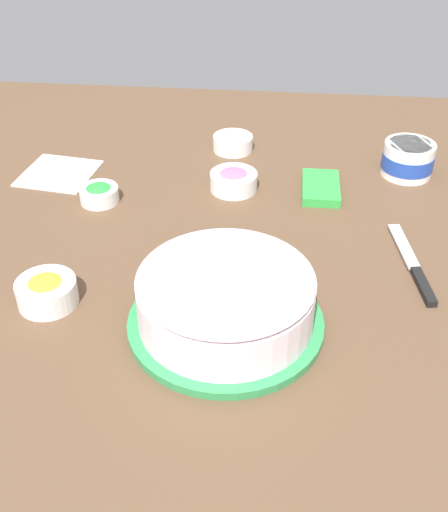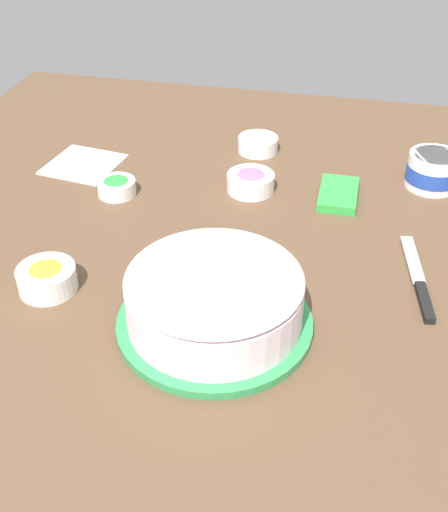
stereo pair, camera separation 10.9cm
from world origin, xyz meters
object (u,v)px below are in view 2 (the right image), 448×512
Objects in this scene: spreading_knife at (419,284)px; candy_box_lower at (338,194)px; frosted_cake at (214,300)px; sprinkle_bowl_green at (117,186)px; sprinkle_bowl_yellow at (47,277)px; sprinkle_bowl_pink at (252,181)px; sprinkle_bowl_orange at (258,144)px; frosting_tub at (433,170)px; paper_napkin at (83,164)px.

spreading_knife is 1.80× the size of candy_box_lower.
frosted_cake is 2.33× the size of candy_box_lower.
sprinkle_bowl_green reaches higher than candy_box_lower.
sprinkle_bowl_yellow reaches higher than sprinkle_bowl_pink.
sprinkle_bowl_orange is (0.58, -0.25, -0.01)m from sprinkle_bowl_yellow.
frosting_tub is at bearing -4.73° from spreading_knife.
sprinkle_bowl_orange is 0.61× the size of paper_napkin.
frosting_tub reaches higher than sprinkle_bowl_yellow.
sprinkle_bowl_orange is 0.27m from candy_box_lower.
sprinkle_bowl_green is at bearing -0.19° from sprinkle_bowl_yellow.
paper_napkin is (0.43, 0.12, -0.02)m from sprinkle_bowl_yellow.
sprinkle_bowl_yellow reaches higher than paper_napkin.
frosted_cake is at bearing 147.12° from frosting_tub.
frosted_cake is 2.04× the size of paper_napkin.
paper_napkin is at bearing 85.86° from sprinkle_bowl_pink.
frosting_tub is at bearing -84.31° from paper_napkin.
sprinkle_bowl_pink is 0.75× the size of candy_box_lower.
frosting_tub is 0.81m from sprinkle_bowl_yellow.
sprinkle_bowl_green is 0.16m from paper_napkin.
sprinkle_bowl_pink is 0.66× the size of paper_napkin.
sprinkle_bowl_yellow is 0.48m from sprinkle_bowl_pink.
frosting_tub is 1.20× the size of sprinkle_bowl_orange.
spreading_knife reaches higher than paper_napkin.
sprinkle_bowl_orange is at bearing 39.10° from spreading_knife.
frosted_cake is at bearing -140.24° from sprinkle_bowl_green.
paper_napkin is at bearing 15.49° from sprinkle_bowl_yellow.
sprinkle_bowl_yellow is at bearing 131.92° from candy_box_lower.
frosting_tub is 0.21m from candy_box_lower.
paper_napkin is at bearing 112.76° from sprinkle_bowl_orange.
sprinkle_bowl_pink is at bearing 105.80° from frosting_tub.
sprinkle_bowl_pink reaches higher than sprinkle_bowl_orange.
frosted_cake is 1.29× the size of spreading_knife.
candy_box_lower is at bearing -131.23° from sprinkle_bowl_orange.
sprinkle_bowl_orange is 0.18m from sprinkle_bowl_pink.
paper_napkin is (0.02, 0.57, -0.01)m from candy_box_lower.
sprinkle_bowl_orange is at bearing 78.36° from frosting_tub.
frosting_tub is at bearing -32.88° from frosted_cake.
candy_box_lower is (0.41, -0.45, -0.01)m from sprinkle_bowl_yellow.
sprinkle_bowl_orange is at bearing 6.46° from sprinkle_bowl_pink.
sprinkle_bowl_green is at bearing 73.51° from spreading_knife.
spreading_knife is 2.99× the size of sprinkle_bowl_green.
sprinkle_bowl_yellow is 0.65× the size of paper_napkin.
sprinkle_bowl_yellow is at bearing -164.51° from paper_napkin.
sprinkle_bowl_green is (0.35, 0.29, -0.03)m from frosted_cake.
paper_napkin is (0.10, 0.12, -0.02)m from sprinkle_bowl_green.
candy_box_lower is at bearing 117.07° from frosting_tub.
frosting_tub reaches higher than candy_box_lower.
spreading_knife is (-0.36, 0.03, -0.03)m from frosting_tub.
candy_box_lower is (0.44, -0.16, -0.04)m from frosted_cake.
frosted_cake is at bearing -137.90° from paper_napkin.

